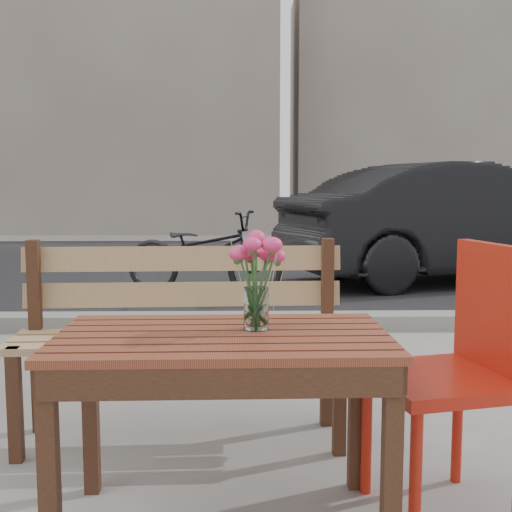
{
  "coord_description": "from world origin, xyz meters",
  "views": [
    {
      "loc": [
        0.22,
        -2.07,
        1.16
      ],
      "look_at": [
        0.26,
        0.1,
        0.92
      ],
      "focal_mm": 45.0,
      "sensor_mm": 36.0,
      "label": 1
    }
  ],
  "objects_px": {
    "red_chair": "(465,359)",
    "parked_car": "(459,223)",
    "main_table": "(223,366)",
    "main_vase": "(256,268)",
    "bicycle": "(203,253)"
  },
  "relations": [
    {
      "from": "main_table",
      "to": "red_chair",
      "type": "bearing_deg",
      "value": 6.85
    },
    {
      "from": "red_chair",
      "to": "parked_car",
      "type": "relative_size",
      "value": 0.22
    },
    {
      "from": "parked_car",
      "to": "main_vase",
      "type": "bearing_deg",
      "value": 139.18
    },
    {
      "from": "main_vase",
      "to": "bicycle",
      "type": "bearing_deg",
      "value": 96.05
    },
    {
      "from": "main_table",
      "to": "parked_car",
      "type": "height_order",
      "value": "parked_car"
    },
    {
      "from": "red_chair",
      "to": "main_vase",
      "type": "distance_m",
      "value": 0.81
    },
    {
      "from": "main_table",
      "to": "parked_car",
      "type": "relative_size",
      "value": 0.26
    },
    {
      "from": "red_chair",
      "to": "main_table",
      "type": "bearing_deg",
      "value": -95.08
    },
    {
      "from": "parked_car",
      "to": "bicycle",
      "type": "relative_size",
      "value": 2.5
    },
    {
      "from": "main_vase",
      "to": "parked_car",
      "type": "height_order",
      "value": "parked_car"
    },
    {
      "from": "main_table",
      "to": "main_vase",
      "type": "height_order",
      "value": "main_vase"
    },
    {
      "from": "main_table",
      "to": "parked_car",
      "type": "xyz_separation_m",
      "value": [
        2.63,
        5.54,
        0.14
      ]
    },
    {
      "from": "red_chair",
      "to": "parked_car",
      "type": "height_order",
      "value": "parked_car"
    },
    {
      "from": "red_chair",
      "to": "main_vase",
      "type": "bearing_deg",
      "value": -98.69
    },
    {
      "from": "main_vase",
      "to": "red_chair",
      "type": "bearing_deg",
      "value": 4.37
    }
  ]
}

